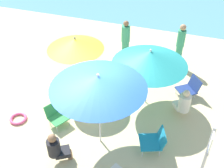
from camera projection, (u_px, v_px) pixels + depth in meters
The scene contains 13 objects.
ground_plane at pixel (87, 124), 7.75m from camera, with size 40.00×40.00×0.00m, color beige.
umbrella_blue at pixel (98, 82), 6.09m from camera, with size 2.19×2.19×2.15m.
umbrella_yellow at pixel (75, 44), 7.81m from camera, with size 1.61×1.61×1.92m.
umbrella_teal at pixel (150, 58), 7.48m from camera, with size 2.08×2.08×1.85m.
beach_chair_a at pixel (56, 114), 7.60m from camera, with size 0.70×0.69×0.59m.
beach_chair_b at pixel (154, 140), 6.88m from camera, with size 0.75×0.73×0.58m.
beach_chair_c at pixel (190, 88), 8.52m from camera, with size 0.79×0.77×0.61m.
person_a at pixel (56, 148), 6.51m from camera, with size 0.54×0.48×0.92m.
person_b at pixel (180, 45), 9.50m from camera, with size 0.27×0.27×1.59m.
person_c at pixel (126, 41), 9.83m from camera, with size 0.30×0.30×1.53m.
person_d at pixel (183, 103), 7.72m from camera, with size 0.50×0.55×0.95m.
warning_sign at pixel (205, 158), 5.07m from camera, with size 0.07×0.45×2.28m.
swim_ring at pixel (18, 119), 7.85m from camera, with size 0.48×0.48×0.08m, color #E54C7F.
Camera 1 is at (2.35, -4.92, 5.66)m, focal length 45.10 mm.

